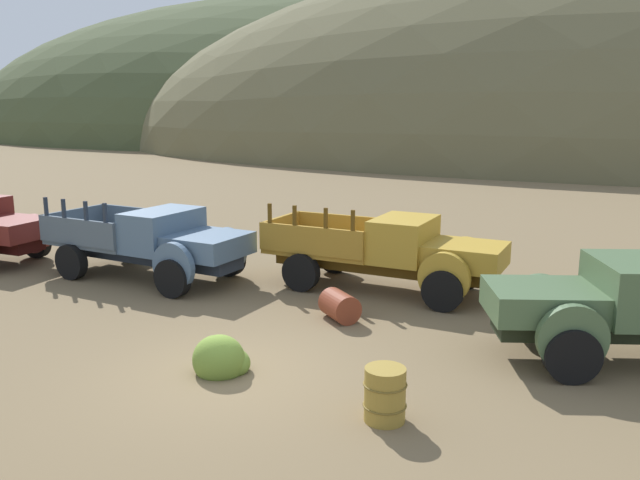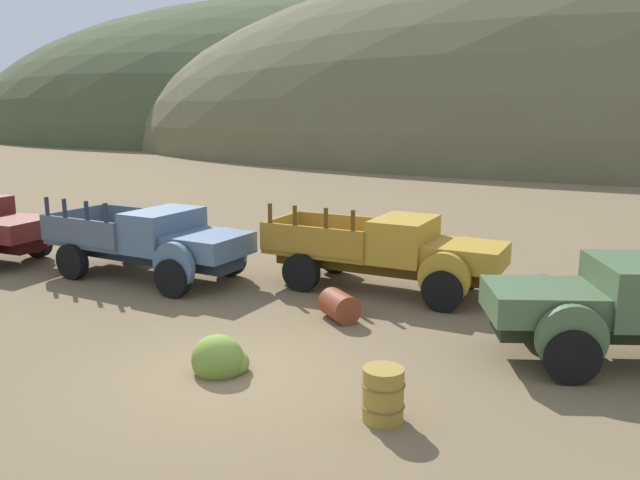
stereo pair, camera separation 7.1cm
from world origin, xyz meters
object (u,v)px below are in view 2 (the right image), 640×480
at_px(truck_mustard, 399,253).
at_px(oil_drum_by_truck, 383,395).
at_px(oil_drum_tipped, 339,306).
at_px(truck_chalk_blue, 161,243).

relative_size(truck_mustard, oil_drum_by_truck, 7.45).
bearing_deg(oil_drum_tipped, oil_drum_by_truck, -65.28).
bearing_deg(oil_drum_tipped, truck_chalk_blue, 162.53).
distance_m(truck_mustard, oil_drum_by_truck, 6.84).
distance_m(truck_chalk_blue, oil_drum_tipped, 5.77).
bearing_deg(oil_drum_by_truck, truck_mustard, 99.65).
bearing_deg(truck_chalk_blue, truck_mustard, 17.74).
distance_m(truck_mustard, oil_drum_tipped, 2.73).
bearing_deg(truck_chalk_blue, oil_drum_tipped, -7.04).
height_order(truck_chalk_blue, oil_drum_tipped, truck_chalk_blue).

